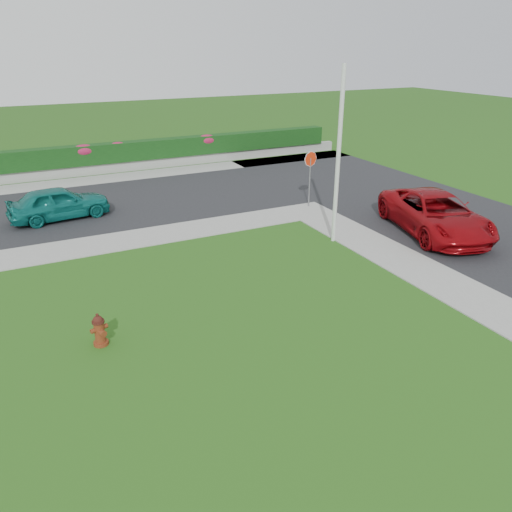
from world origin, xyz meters
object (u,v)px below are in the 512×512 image
suv_red (435,214)px  utility_pole (338,158)px  stop_sign (310,166)px  sedan_teal (59,203)px  fire_hydrant (99,330)px

suv_red → utility_pole: 4.83m
suv_red → utility_pole: size_ratio=0.89×
stop_sign → sedan_teal: bearing=176.5°
utility_pole → suv_red: bearing=-15.9°
utility_pole → stop_sign: size_ratio=2.47×
fire_hydrant → suv_red: 13.71m
suv_red → sedan_teal: bearing=162.8°
sedan_teal → suv_red: bearing=-130.0°
suv_red → sedan_teal: 15.74m
stop_sign → utility_pole: bearing=-95.8°
sedan_teal → fire_hydrant: bearing=171.3°
stop_sign → fire_hydrant: bearing=-131.8°
suv_red → utility_pole: utility_pole is taller
fire_hydrant → suv_red: bearing=-9.4°
utility_pole → stop_sign: utility_pole is taller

